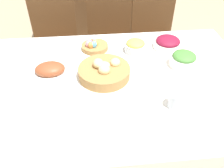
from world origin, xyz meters
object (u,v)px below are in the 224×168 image
at_px(egg_basket, 94,46).
at_px(butter_dish, 86,104).
at_px(drinking_cup, 176,100).
at_px(chair_far_left, 55,38).
at_px(beet_salad_bowl, 168,43).
at_px(knife, 164,128).
at_px(dinner_plate, 135,130).
at_px(chair_far_center, 109,35).
at_px(pineapple_bowl, 135,46).
at_px(ham_platter, 50,70).
at_px(green_salad_bowl, 184,59).
at_px(fork, 106,133).
at_px(sideboard, 88,4).
at_px(bread_basket, 104,71).
at_px(chair_far_right, 155,33).
at_px(spoon, 170,128).

xyz_separation_m(egg_basket, butter_dish, (-0.07, -0.58, -0.01)).
relative_size(drinking_cup, butter_dish, 0.81).
height_order(chair_far_left, beet_salad_bowl, chair_far_left).
bearing_deg(knife, drinking_cup, 60.97).
height_order(dinner_plate, knife, dinner_plate).
relative_size(chair_far_center, butter_dish, 9.52).
bearing_deg(pineapple_bowl, chair_far_left, 137.08).
relative_size(egg_basket, beet_salad_bowl, 0.94).
bearing_deg(ham_platter, green_salad_bowl, -0.06).
bearing_deg(chair_far_center, beet_salad_bowl, -50.64).
distance_m(chair_far_center, fork, 1.34).
bearing_deg(chair_far_center, knife, -77.07).
bearing_deg(knife, chair_far_left, 121.02).
height_order(sideboard, bread_basket, sideboard).
distance_m(chair_far_right, green_salad_bowl, 0.84).
bearing_deg(chair_far_right, beet_salad_bowl, -99.81).
relative_size(spoon, drinking_cup, 2.16).
distance_m(chair_far_right, ham_platter, 1.22).
xyz_separation_m(bread_basket, beet_salad_bowl, (0.48, 0.29, -0.00)).
height_order(chair_far_right, chair_far_center, same).
distance_m(sideboard, pineapple_bowl, 1.62).
bearing_deg(drinking_cup, fork, -159.17).
relative_size(egg_basket, dinner_plate, 0.80).
bearing_deg(egg_basket, spoon, -66.20).
xyz_separation_m(beet_salad_bowl, drinking_cup, (-0.13, -0.59, 0.00)).
bearing_deg(ham_platter, bread_basket, -11.09).
bearing_deg(ham_platter, spoon, -39.18).
bearing_deg(ham_platter, sideboard, 81.76).
xyz_separation_m(ham_platter, dinner_plate, (0.45, -0.51, -0.02)).
distance_m(ham_platter, spoon, 0.81).
height_order(chair_far_left, butter_dish, chair_far_left).
height_order(spoon, drinking_cup, drinking_cup).
bearing_deg(chair_far_left, dinner_plate, -70.59).
bearing_deg(bread_basket, egg_basket, 98.59).
bearing_deg(dinner_plate, green_salad_bowl, 51.46).
bearing_deg(beet_salad_bowl, butter_dish, -137.60).
xyz_separation_m(dinner_plate, knife, (0.14, 0.00, -0.00)).
bearing_deg(bread_basket, chair_far_right, 57.75).
distance_m(knife, spoon, 0.03).
relative_size(fork, butter_dish, 1.75).
bearing_deg(knife, bread_basket, 124.49).
relative_size(bread_basket, spoon, 1.68).
bearing_deg(chair_far_left, chair_far_right, -2.30).
distance_m(dinner_plate, fork, 0.14).
bearing_deg(bread_basket, drinking_cup, -40.09).
xyz_separation_m(chair_far_right, dinner_plate, (-0.43, -1.32, 0.19)).
bearing_deg(fork, beet_salad_bowl, 59.57).
relative_size(bread_basket, green_salad_bowl, 1.80).
bearing_deg(chair_far_left, sideboard, 68.85).
height_order(bread_basket, pineapple_bowl, bread_basket).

